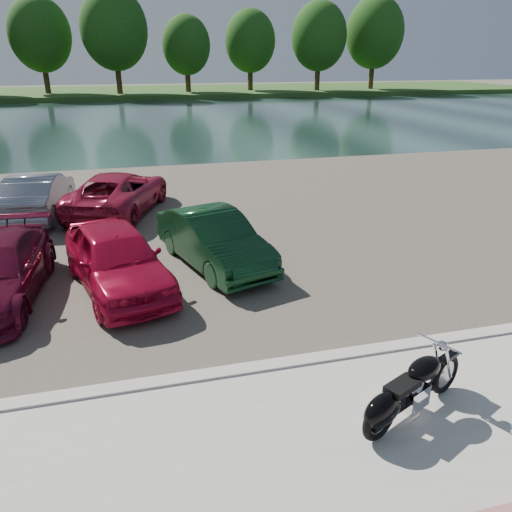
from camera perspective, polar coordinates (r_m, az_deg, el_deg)
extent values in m
plane|color=#595447|center=(7.81, 13.16, -19.75)|extent=(200.00, 200.00, 0.00)
cube|color=#AAA7A0|center=(7.17, 17.14, -24.33)|extent=(60.00, 6.00, 0.10)
cube|color=#AAA7A0|center=(9.20, 7.46, -11.63)|extent=(60.00, 0.30, 0.14)
cube|color=#464038|center=(17.12, -3.70, 4.52)|extent=(60.00, 18.00, 0.04)
cube|color=#182C29|center=(45.45, -11.05, 15.05)|extent=(120.00, 40.00, 0.00)
cube|color=#244619|center=(77.26, -12.95, 17.81)|extent=(120.00, 24.00, 0.60)
cylinder|color=#342713|center=(73.03, -22.94, 18.87)|extent=(0.70, 0.70, 5.40)
ellipsoid|color=#11380F|center=(73.05, -23.47, 22.23)|extent=(7.56, 7.56, 9.07)
cylinder|color=#342713|center=(69.67, -15.51, 19.86)|extent=(0.70, 0.70, 5.85)
ellipsoid|color=#11380F|center=(69.72, -15.93, 23.69)|extent=(8.19, 8.19, 9.83)
cylinder|color=#342713|center=(71.66, -7.82, 19.90)|extent=(0.70, 0.70, 4.50)
ellipsoid|color=#11380F|center=(71.64, -7.97, 22.78)|extent=(6.30, 6.30, 7.56)
cylinder|color=#342713|center=(74.70, -0.66, 20.33)|extent=(0.70, 0.70, 4.95)
ellipsoid|color=#11380F|center=(74.69, -0.68, 23.37)|extent=(6.93, 6.93, 8.32)
cylinder|color=#342713|center=(74.74, 7.06, 20.36)|extent=(0.70, 0.70, 5.40)
ellipsoid|color=#11380F|center=(74.76, 7.22, 23.66)|extent=(7.56, 7.56, 9.07)
cylinder|color=#342713|center=(79.69, 13.11, 20.23)|extent=(0.70, 0.70, 5.85)
ellipsoid|color=#11380F|center=(79.73, 13.42, 23.58)|extent=(8.19, 8.19, 9.83)
torus|color=black|center=(8.65, 20.75, -12.48)|extent=(0.67, 0.39, 0.68)
torus|color=black|center=(7.49, 13.93, -17.57)|extent=(0.67, 0.39, 0.68)
cylinder|color=#B2B2B7|center=(8.65, 20.75, -12.48)|extent=(0.44, 0.25, 0.46)
cylinder|color=#B2B2B7|center=(7.49, 13.93, -17.57)|extent=(0.44, 0.25, 0.46)
cylinder|color=silver|center=(8.35, 21.12, -11.39)|extent=(0.32, 0.18, 0.63)
cylinder|color=silver|center=(8.42, 19.94, -10.88)|extent=(0.32, 0.18, 0.63)
cylinder|color=silver|center=(8.04, 20.18, -9.35)|extent=(0.35, 0.70, 0.04)
sphere|color=silver|center=(8.16, 20.48, -9.58)|extent=(0.21, 0.21, 0.16)
sphere|color=silver|center=(8.21, 20.74, -9.40)|extent=(0.15, 0.15, 0.11)
cube|color=black|center=(8.49, 21.03, -10.74)|extent=(0.47, 0.32, 0.06)
cube|color=black|center=(8.08, 17.58, -15.21)|extent=(1.13, 0.59, 0.08)
cube|color=silver|center=(8.01, 17.43, -14.96)|extent=(0.54, 0.48, 0.34)
cylinder|color=silver|center=(7.96, 18.01, -13.49)|extent=(0.30, 0.27, 0.27)
cylinder|color=silver|center=(7.82, 17.17, -14.10)|extent=(0.30, 0.27, 0.27)
ellipsoid|color=black|center=(7.97, 18.68, -12.10)|extent=(0.77, 0.61, 0.32)
cube|color=black|center=(7.62, 16.39, -14.06)|extent=(0.62, 0.49, 0.10)
ellipsoid|color=black|center=(7.45, 14.26, -16.68)|extent=(0.80, 0.61, 0.50)
cube|color=black|center=(7.46, 13.97, -17.27)|extent=(0.44, 0.33, 0.30)
cylinder|color=silver|center=(7.94, 15.07, -16.17)|extent=(1.04, 0.54, 0.09)
cylinder|color=silver|center=(7.90, 15.13, -15.71)|extent=(1.04, 0.54, 0.09)
cylinder|color=#B2B2B7|center=(8.00, 17.93, -17.06)|extent=(0.08, 0.14, 0.22)
imported|color=#AA0B2E|center=(11.89, -15.63, -0.28)|extent=(2.87, 4.75, 1.51)
imported|color=black|center=(12.85, -4.82, 1.91)|extent=(2.67, 4.53, 1.41)
imported|color=slate|center=(18.37, -23.66, 6.41)|extent=(2.02, 4.66, 1.49)
imported|color=maroon|center=(17.97, -15.48, 7.03)|extent=(4.03, 5.61, 1.42)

